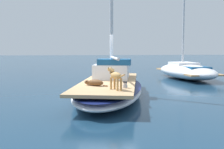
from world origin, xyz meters
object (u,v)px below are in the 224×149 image
at_px(dog_brown, 95,83).
at_px(coiled_rope, 91,83).
at_px(sailboat_main, 109,89).
at_px(deck_winch, 125,85).
at_px(dog_tan, 115,76).
at_px(moored_boat_starboard_side, 187,70).

bearing_deg(dog_brown, coiled_rope, 105.64).
bearing_deg(sailboat_main, dog_brown, -115.44).
relative_size(deck_winch, coiled_rope, 0.65).
xyz_separation_m(sailboat_main, coiled_rope, (-0.76, -0.86, 0.35)).
bearing_deg(dog_tan, moored_boat_starboard_side, 56.50).
distance_m(dog_brown, moored_boat_starboard_side, 9.64).
bearing_deg(moored_boat_starboard_side, dog_tan, -123.50).
relative_size(dog_brown, deck_winch, 3.82).
bearing_deg(moored_boat_starboard_side, sailboat_main, -132.07).
bearing_deg(coiled_rope, sailboat_main, 48.48).
xyz_separation_m(dog_brown, dog_tan, (0.58, -0.97, 0.32)).
height_order(dog_tan, deck_winch, dog_tan).
bearing_deg(dog_tan, dog_brown, 120.98).
xyz_separation_m(coiled_rope, moored_boat_starboard_side, (6.27, 6.96, -0.16)).
distance_m(coiled_rope, moored_boat_starboard_side, 9.37).
distance_m(sailboat_main, dog_brown, 1.52).
bearing_deg(deck_winch, sailboat_main, 99.55).
relative_size(dog_tan, deck_winch, 4.19).
height_order(sailboat_main, deck_winch, deck_winch).
distance_m(sailboat_main, moored_boat_starboard_side, 8.23).
relative_size(dog_brown, dog_tan, 0.91).
distance_m(dog_brown, dog_tan, 1.18).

